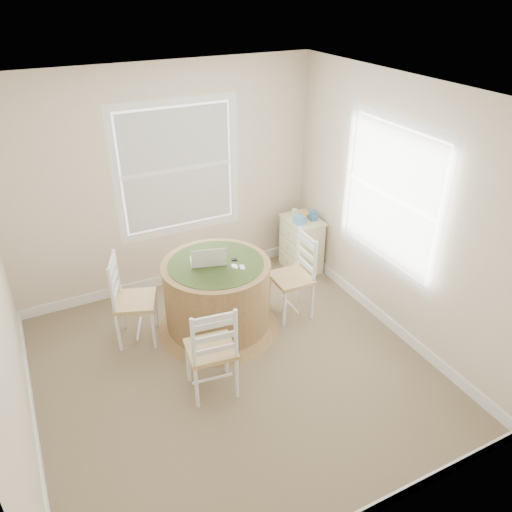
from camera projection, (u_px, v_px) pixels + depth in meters
room at (240, 241)px, 4.39m from camera, size 3.64×3.64×2.64m
round_table at (217, 294)px, 5.22m from camera, size 1.30×1.30×0.80m
chair_left at (135, 301)px, 5.04m from camera, size 0.52×0.53×0.95m
chair_near at (211, 349)px, 4.39m from camera, size 0.47×0.45×0.95m
chair_right at (291, 278)px, 5.41m from camera, size 0.41×0.43×0.95m
laptop at (208, 260)px, 5.03m from camera, size 0.42×0.39×0.24m
mouse at (235, 267)px, 4.97m from camera, size 0.09×0.11×0.03m
phone at (242, 268)px, 4.97m from camera, size 0.07×0.10×0.02m
keys at (234, 260)px, 5.09m from camera, size 0.07×0.06×0.02m
corner_chest at (301, 244)px, 6.34m from camera, size 0.40×0.54×0.71m
tissue_box at (300, 219)px, 6.03m from camera, size 0.12×0.12×0.10m
box_yellow at (306, 215)px, 6.19m from camera, size 0.15×0.10×0.06m
box_blue at (312, 216)px, 6.11m from camera, size 0.08×0.08×0.12m
cup_cream at (295, 213)px, 6.21m from camera, size 0.07×0.07×0.09m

